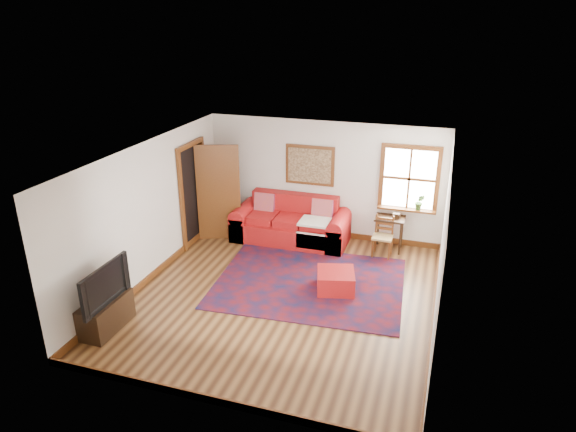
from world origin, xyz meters
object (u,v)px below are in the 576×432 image
(side_table, at_px, (390,223))
(red_ottoman, at_px, (336,281))
(red_leather_sofa, at_px, (291,226))
(ladder_back_chair, at_px, (383,235))
(media_cabinet, at_px, (106,314))

(side_table, bearing_deg, red_ottoman, -108.65)
(red_leather_sofa, xyz_separation_m, ladder_back_chair, (1.95, -0.16, 0.13))
(red_leather_sofa, relative_size, media_cabinet, 2.66)
(red_ottoman, xyz_separation_m, ladder_back_chair, (0.58, 1.65, 0.26))
(red_ottoman, relative_size, ladder_back_chair, 0.77)
(media_cabinet, bearing_deg, red_leather_sofa, 66.85)
(side_table, xyz_separation_m, ladder_back_chair, (-0.08, -0.30, -0.14))
(red_leather_sofa, bearing_deg, red_ottoman, -52.91)
(ladder_back_chair, bearing_deg, red_leather_sofa, 175.20)
(red_ottoman, bearing_deg, red_leather_sofa, 112.39)
(red_ottoman, bearing_deg, media_cabinet, -159.28)
(red_ottoman, bearing_deg, side_table, 56.65)
(red_leather_sofa, xyz_separation_m, red_ottoman, (1.37, -1.82, -0.13))
(red_leather_sofa, xyz_separation_m, side_table, (2.03, 0.14, 0.27))
(red_ottoman, height_order, side_table, side_table)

